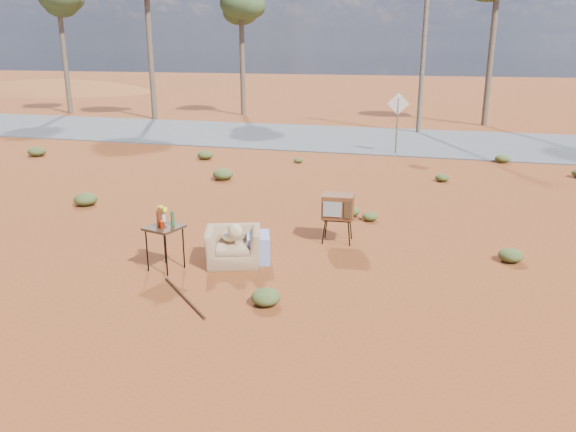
# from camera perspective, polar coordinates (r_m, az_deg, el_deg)

# --- Properties ---
(ground) EXTENTS (140.00, 140.00, 0.00)m
(ground) POSITION_cam_1_polar(r_m,az_deg,el_deg) (9.78, -4.58, -5.74)
(ground) COLOR brown
(ground) RESTS_ON ground
(highway) EXTENTS (140.00, 7.00, 0.04)m
(highway) POSITION_cam_1_polar(r_m,az_deg,el_deg) (23.96, 7.92, 7.75)
(highway) COLOR #565659
(highway) RESTS_ON ground
(dirt_mound) EXTENTS (26.00, 18.00, 2.00)m
(dirt_mound) POSITION_cam_1_polar(r_m,az_deg,el_deg) (54.01, -22.78, 11.60)
(dirt_mound) COLOR brown
(dirt_mound) RESTS_ON ground
(armchair) EXTENTS (1.26, 1.06, 0.85)m
(armchair) POSITION_cam_1_polar(r_m,az_deg,el_deg) (10.10, -5.12, -2.59)
(armchair) COLOR #937150
(armchair) RESTS_ON ground
(tv_unit) EXTENTS (0.64, 0.54, 0.97)m
(tv_unit) POSITION_cam_1_polar(r_m,az_deg,el_deg) (11.06, 5.09, 0.92)
(tv_unit) COLOR black
(tv_unit) RESTS_ON ground
(side_table) EXTENTS (0.67, 0.67, 1.10)m
(side_table) POSITION_cam_1_polar(r_m,az_deg,el_deg) (9.89, -12.53, -0.82)
(side_table) COLOR #3C2516
(side_table) RESTS_ON ground
(rusty_bar) EXTENTS (1.23, 1.18, 0.04)m
(rusty_bar) POSITION_cam_1_polar(r_m,az_deg,el_deg) (8.94, -10.51, -8.08)
(rusty_bar) COLOR #4A2513
(rusty_bar) RESTS_ON ground
(road_sign) EXTENTS (0.78, 0.06, 2.19)m
(road_sign) POSITION_cam_1_polar(r_m,az_deg,el_deg) (20.65, 11.08, 10.30)
(road_sign) COLOR brown
(road_sign) RESTS_ON ground
(eucalyptus_far_left) EXTENTS (3.20, 3.20, 7.10)m
(eucalyptus_far_left) POSITION_cam_1_polar(r_m,az_deg,el_deg) (35.54, -22.26, 19.22)
(eucalyptus_far_left) COLOR brown
(eucalyptus_far_left) RESTS_ON ground
(eucalyptus_near_left) EXTENTS (3.20, 3.20, 6.60)m
(eucalyptus_near_left) POSITION_cam_1_polar(r_m,az_deg,el_deg) (32.49, -4.77, 19.80)
(eucalyptus_near_left) COLOR brown
(eucalyptus_near_left) RESTS_ON ground
(utility_pole_center) EXTENTS (1.40, 0.20, 8.00)m
(utility_pole_center) POSITION_cam_1_polar(r_m,az_deg,el_deg) (25.99, 13.69, 17.28)
(utility_pole_center) COLOR brown
(utility_pole_center) RESTS_ON ground
(scrub_patch) EXTENTS (17.49, 8.07, 0.33)m
(scrub_patch) POSITION_cam_1_polar(r_m,az_deg,el_deg) (13.95, -1.57, 1.85)
(scrub_patch) COLOR #485927
(scrub_patch) RESTS_ON ground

